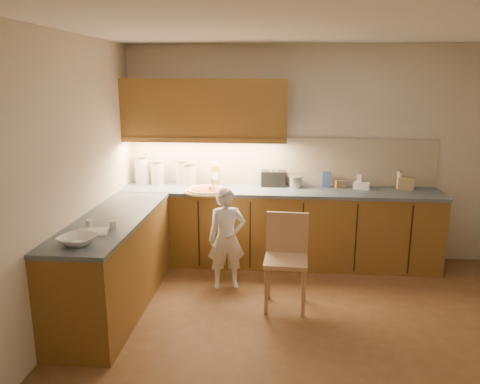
{
  "coord_description": "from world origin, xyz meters",
  "views": [
    {
      "loc": [
        -0.36,
        -3.71,
        2.19
      ],
      "look_at": [
        -0.8,
        1.2,
        1.0
      ],
      "focal_mm": 35.0,
      "sensor_mm": 36.0,
      "label": 1
    }
  ],
  "objects_px": {
    "pizza_on_board": "(206,190)",
    "toaster": "(273,179)",
    "child": "(227,239)",
    "oil_jug": "(215,175)",
    "wooden_chair": "(286,253)"
  },
  "relations": [
    {
      "from": "pizza_on_board",
      "to": "wooden_chair",
      "type": "height_order",
      "value": "pizza_on_board"
    },
    {
      "from": "wooden_chair",
      "to": "toaster",
      "type": "distance_m",
      "value": 1.36
    },
    {
      "from": "pizza_on_board",
      "to": "oil_jug",
      "type": "distance_m",
      "value": 0.37
    },
    {
      "from": "pizza_on_board",
      "to": "oil_jug",
      "type": "bearing_deg",
      "value": 80.73
    },
    {
      "from": "child",
      "to": "wooden_chair",
      "type": "xyz_separation_m",
      "value": [
        0.63,
        -0.34,
        -0.01
      ]
    },
    {
      "from": "pizza_on_board",
      "to": "child",
      "type": "bearing_deg",
      "value": -60.89
    },
    {
      "from": "child",
      "to": "toaster",
      "type": "distance_m",
      "value": 1.13
    },
    {
      "from": "wooden_chair",
      "to": "oil_jug",
      "type": "height_order",
      "value": "oil_jug"
    },
    {
      "from": "pizza_on_board",
      "to": "toaster",
      "type": "height_order",
      "value": "pizza_on_board"
    },
    {
      "from": "wooden_chair",
      "to": "oil_jug",
      "type": "distance_m",
      "value": 1.59
    },
    {
      "from": "oil_jug",
      "to": "child",
      "type": "bearing_deg",
      "value": -74.81
    },
    {
      "from": "pizza_on_board",
      "to": "toaster",
      "type": "distance_m",
      "value": 0.86
    },
    {
      "from": "toaster",
      "to": "oil_jug",
      "type": "bearing_deg",
      "value": -177.13
    },
    {
      "from": "child",
      "to": "oil_jug",
      "type": "bearing_deg",
      "value": 91.59
    },
    {
      "from": "oil_jug",
      "to": "toaster",
      "type": "bearing_deg",
      "value": 2.99
    }
  ]
}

